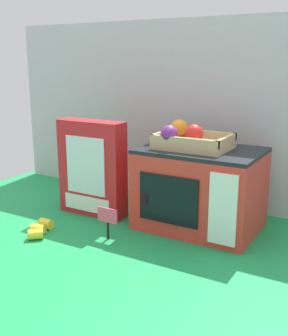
% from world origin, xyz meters
% --- Properties ---
extents(ground_plane, '(1.70, 1.70, 0.00)m').
position_xyz_m(ground_plane, '(0.00, 0.00, 0.00)').
color(ground_plane, '#198C47').
rests_on(ground_plane, ground).
extents(display_back_panel, '(1.61, 0.03, 0.68)m').
position_xyz_m(display_back_panel, '(0.00, 0.27, 0.34)').
color(display_back_panel, '#B7BABF').
rests_on(display_back_panel, ground).
extents(toy_microwave, '(0.37, 0.27, 0.26)m').
position_xyz_m(toy_microwave, '(0.14, 0.04, 0.13)').
color(toy_microwave, red).
rests_on(toy_microwave, ground).
extents(food_groups_crate, '(0.22, 0.17, 0.08)m').
position_xyz_m(food_groups_crate, '(0.10, 0.03, 0.29)').
color(food_groups_crate, tan).
rests_on(food_groups_crate, toy_microwave).
extents(cookie_set_box, '(0.25, 0.08, 0.33)m').
position_xyz_m(cookie_set_box, '(-0.23, -0.03, 0.17)').
color(cookie_set_box, red).
rests_on(cookie_set_box, ground).
extents(price_sign, '(0.07, 0.01, 0.10)m').
position_xyz_m(price_sign, '(-0.06, -0.19, 0.07)').
color(price_sign, black).
rests_on(price_sign, ground).
extents(loose_toy_banana, '(0.08, 0.12, 0.03)m').
position_xyz_m(loose_toy_banana, '(-0.27, -0.27, 0.02)').
color(loose_toy_banana, yellow).
rests_on(loose_toy_banana, ground).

